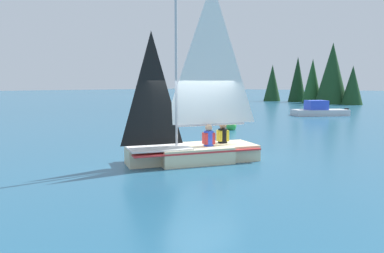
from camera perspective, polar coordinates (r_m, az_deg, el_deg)
name	(u,v)px	position (r m, az deg, el deg)	size (l,w,h in m)	color
ground_plane	(192,161)	(11.67, 0.00, -5.34)	(260.00, 260.00, 0.00)	#235675
sailboat_main	(194,137)	(11.56, 0.28, -1.58)	(3.22, 4.25, 5.60)	beige
sailor_helm	(209,142)	(11.56, 2.55, -2.34)	(0.40, 0.42, 1.16)	black
sailor_crew	(223,139)	(12.18, 4.70, -1.85)	(0.40, 0.42, 1.16)	black
motorboat_distant	(319,110)	(30.06, 18.78, 2.36)	(3.81, 4.19, 1.15)	silver
treeline_shore	(317,78)	(49.56, 18.56, 7.02)	(14.16, 4.95, 7.29)	#193D1E
buoy_marker	(231,126)	(19.69, 5.98, 0.07)	(0.55, 0.55, 1.06)	green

